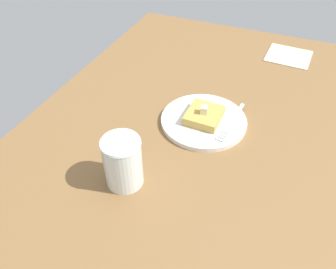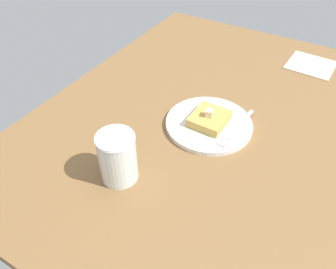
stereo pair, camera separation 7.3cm
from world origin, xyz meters
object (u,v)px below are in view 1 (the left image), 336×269
(fork, at_px, (230,124))
(syrup_jar, at_px, (123,164))
(napkin, at_px, (289,56))
(plate, at_px, (204,120))

(fork, height_order, syrup_jar, syrup_jar)
(syrup_jar, xyz_separation_m, napkin, (0.67, -0.25, -0.05))
(fork, relative_size, syrup_jar, 1.43)
(plate, height_order, napkin, plate)
(fork, relative_size, napkin, 1.17)
(fork, xyz_separation_m, syrup_jar, (-0.25, 0.16, 0.04))
(fork, height_order, napkin, fork)
(syrup_jar, bearing_deg, napkin, -20.05)
(fork, bearing_deg, syrup_jar, 147.30)
(syrup_jar, bearing_deg, plate, -20.87)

